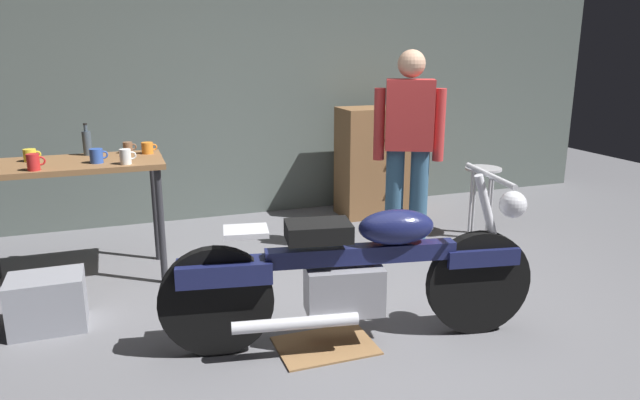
{
  "coord_description": "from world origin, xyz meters",
  "views": [
    {
      "loc": [
        -1.37,
        -3.0,
        1.7
      ],
      "look_at": [
        -0.04,
        0.7,
        0.65
      ],
      "focal_mm": 32.61,
      "sensor_mm": 36.0,
      "label": 1
    }
  ],
  "objects_px": {
    "mug_red_diner": "(34,162)",
    "mug_brown_stoneware": "(128,148)",
    "shop_stool": "(482,183)",
    "storage_bin": "(47,302)",
    "motorcycle": "(356,271)",
    "mug_yellow_tall": "(30,155)",
    "mug_blue_enamel": "(97,156)",
    "wooden_dresser": "(378,161)",
    "mug_white_ceramic": "(126,157)",
    "mug_orange_travel": "(148,148)",
    "person_standing": "(408,144)",
    "bottle": "(87,142)"
  },
  "relations": [
    {
      "from": "mug_red_diner",
      "to": "mug_brown_stoneware",
      "type": "relative_size",
      "value": 1.15
    },
    {
      "from": "shop_stool",
      "to": "storage_bin",
      "type": "height_order",
      "value": "shop_stool"
    },
    {
      "from": "motorcycle",
      "to": "mug_yellow_tall",
      "type": "bearing_deg",
      "value": 147.26
    },
    {
      "from": "storage_bin",
      "to": "mug_brown_stoneware",
      "type": "distance_m",
      "value": 1.36
    },
    {
      "from": "shop_stool",
      "to": "mug_blue_enamel",
      "type": "xyz_separation_m",
      "value": [
        -3.22,
        0.0,
        0.45
      ]
    },
    {
      "from": "wooden_dresser",
      "to": "mug_white_ceramic",
      "type": "xyz_separation_m",
      "value": [
        -2.46,
        -1.11,
        0.4
      ]
    },
    {
      "from": "shop_stool",
      "to": "mug_orange_travel",
      "type": "bearing_deg",
      "value": 174.78
    },
    {
      "from": "motorcycle",
      "to": "mug_brown_stoneware",
      "type": "relative_size",
      "value": 21.45
    },
    {
      "from": "person_standing",
      "to": "mug_red_diner",
      "type": "xyz_separation_m",
      "value": [
        -2.77,
        0.01,
        0.03
      ]
    },
    {
      "from": "shop_stool",
      "to": "storage_bin",
      "type": "distance_m",
      "value": 3.64
    },
    {
      "from": "mug_yellow_tall",
      "to": "bottle",
      "type": "relative_size",
      "value": 0.49
    },
    {
      "from": "mug_yellow_tall",
      "to": "mug_white_ceramic",
      "type": "height_order",
      "value": "mug_white_ceramic"
    },
    {
      "from": "storage_bin",
      "to": "mug_yellow_tall",
      "type": "bearing_deg",
      "value": 96.42
    },
    {
      "from": "storage_bin",
      "to": "mug_blue_enamel",
      "type": "bearing_deg",
      "value": 61.24
    },
    {
      "from": "mug_blue_enamel",
      "to": "mug_yellow_tall",
      "type": "bearing_deg",
      "value": 153.81
    },
    {
      "from": "mug_white_ceramic",
      "to": "mug_yellow_tall",
      "type": "bearing_deg",
      "value": 152.48
    },
    {
      "from": "mug_brown_stoneware",
      "to": "mug_white_ceramic",
      "type": "relative_size",
      "value": 0.9
    },
    {
      "from": "person_standing",
      "to": "mug_red_diner",
      "type": "distance_m",
      "value": 2.77
    },
    {
      "from": "motorcycle",
      "to": "mug_red_diner",
      "type": "relative_size",
      "value": 18.69
    },
    {
      "from": "wooden_dresser",
      "to": "mug_orange_travel",
      "type": "relative_size",
      "value": 9.37
    },
    {
      "from": "person_standing",
      "to": "bottle",
      "type": "height_order",
      "value": "person_standing"
    },
    {
      "from": "wooden_dresser",
      "to": "mug_brown_stoneware",
      "type": "relative_size",
      "value": 10.87
    },
    {
      "from": "wooden_dresser",
      "to": "mug_red_diner",
      "type": "height_order",
      "value": "wooden_dresser"
    },
    {
      "from": "storage_bin",
      "to": "mug_yellow_tall",
      "type": "xyz_separation_m",
      "value": [
        -0.1,
        0.86,
        0.77
      ]
    },
    {
      "from": "person_standing",
      "to": "bottle",
      "type": "xyz_separation_m",
      "value": [
        -2.45,
        0.48,
        0.07
      ]
    },
    {
      "from": "storage_bin",
      "to": "mug_red_diner",
      "type": "relative_size",
      "value": 3.79
    },
    {
      "from": "motorcycle",
      "to": "shop_stool",
      "type": "relative_size",
      "value": 3.39
    },
    {
      "from": "person_standing",
      "to": "mug_yellow_tall",
      "type": "bearing_deg",
      "value": 18.1
    },
    {
      "from": "motorcycle",
      "to": "shop_stool",
      "type": "bearing_deg",
      "value": 47.75
    },
    {
      "from": "mug_orange_travel",
      "to": "mug_white_ceramic",
      "type": "relative_size",
      "value": 1.05
    },
    {
      "from": "mug_yellow_tall",
      "to": "bottle",
      "type": "xyz_separation_m",
      "value": [
        0.38,
        0.12,
        0.05
      ]
    },
    {
      "from": "mug_yellow_tall",
      "to": "mug_brown_stoneware",
      "type": "bearing_deg",
      "value": 9.12
    },
    {
      "from": "wooden_dresser",
      "to": "mug_blue_enamel",
      "type": "height_order",
      "value": "wooden_dresser"
    },
    {
      "from": "mug_orange_travel",
      "to": "mug_yellow_tall",
      "type": "xyz_separation_m",
      "value": [
        -0.81,
        -0.04,
        0.0
      ]
    },
    {
      "from": "motorcycle",
      "to": "shop_stool",
      "type": "height_order",
      "value": "motorcycle"
    },
    {
      "from": "mug_orange_travel",
      "to": "mug_yellow_tall",
      "type": "height_order",
      "value": "mug_yellow_tall"
    },
    {
      "from": "person_standing",
      "to": "mug_white_ceramic",
      "type": "xyz_separation_m",
      "value": [
        -2.19,
        0.03,
        0.03
      ]
    },
    {
      "from": "person_standing",
      "to": "storage_bin",
      "type": "bearing_deg",
      "value": 35.66
    },
    {
      "from": "wooden_dresser",
      "to": "mug_blue_enamel",
      "type": "xyz_separation_m",
      "value": [
        -2.65,
        -1.0,
        0.4
      ]
    },
    {
      "from": "storage_bin",
      "to": "mug_yellow_tall",
      "type": "relative_size",
      "value": 3.74
    },
    {
      "from": "person_standing",
      "to": "shop_stool",
      "type": "relative_size",
      "value": 2.61
    },
    {
      "from": "shop_stool",
      "to": "wooden_dresser",
      "type": "relative_size",
      "value": 0.58
    },
    {
      "from": "shop_stool",
      "to": "mug_yellow_tall",
      "type": "height_order",
      "value": "mug_yellow_tall"
    },
    {
      "from": "shop_stool",
      "to": "storage_bin",
      "type": "bearing_deg",
      "value": -169.91
    },
    {
      "from": "shop_stool",
      "to": "wooden_dresser",
      "type": "height_order",
      "value": "wooden_dresser"
    },
    {
      "from": "motorcycle",
      "to": "person_standing",
      "type": "bearing_deg",
      "value": 62.01
    },
    {
      "from": "mug_orange_travel",
      "to": "mug_white_ceramic",
      "type": "distance_m",
      "value": 0.41
    },
    {
      "from": "person_standing",
      "to": "bottle",
      "type": "bearing_deg",
      "value": 14.19
    },
    {
      "from": "mug_red_diner",
      "to": "mug_yellow_tall",
      "type": "xyz_separation_m",
      "value": [
        -0.06,
        0.35,
        -0.01
      ]
    },
    {
      "from": "mug_blue_enamel",
      "to": "shop_stool",
      "type": "bearing_deg",
      "value": -0.02
    }
  ]
}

